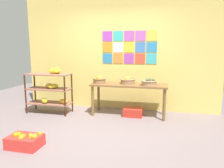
{
  "coord_description": "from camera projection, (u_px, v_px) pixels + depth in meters",
  "views": [
    {
      "loc": [
        1.08,
        -3.45,
        1.5
      ],
      "look_at": [
        0.08,
        0.76,
        0.78
      ],
      "focal_mm": 33.85,
      "sensor_mm": 36.0,
      "label": 1
    }
  ],
  "objects": [
    {
      "name": "fruit_basket_centre",
      "position": [
        128.0,
        80.0,
        4.78
      ],
      "size": [
        0.34,
        0.34,
        0.17
      ],
      "color": "#966F50",
      "rests_on": "display_table"
    },
    {
      "name": "banana_shelf_unit",
      "position": [
        51.0,
        85.0,
        4.96
      ],
      "size": [
        1.04,
        0.51,
        1.07
      ],
      "color": "#3F1C10",
      "rests_on": "ground"
    },
    {
      "name": "ground",
      "position": [
        98.0,
        133.0,
        3.81
      ],
      "size": [
        9.37,
        9.37,
        0.0
      ],
      "primitive_type": "plane",
      "color": "slate"
    },
    {
      "name": "orange_crate_foreground",
      "position": [
        25.0,
        141.0,
        3.25
      ],
      "size": [
        0.5,
        0.35,
        0.25
      ],
      "color": "red",
      "rests_on": "ground"
    },
    {
      "name": "fruit_basket_right",
      "position": [
        99.0,
        80.0,
        4.85
      ],
      "size": [
        0.31,
        0.31,
        0.18
      ],
      "color": "olive",
      "rests_on": "display_table"
    },
    {
      "name": "fruit_basket_left",
      "position": [
        149.0,
        82.0,
        4.55
      ],
      "size": [
        0.35,
        0.35,
        0.17
      ],
      "color": "#A37B54",
      "rests_on": "display_table"
    },
    {
      "name": "display_table",
      "position": [
        129.0,
        88.0,
        4.76
      ],
      "size": [
        1.7,
        0.58,
        0.73
      ],
      "color": "brown",
      "rests_on": "ground"
    },
    {
      "name": "produce_crate_under_table",
      "position": [
        133.0,
        112.0,
        4.78
      ],
      "size": [
        0.42,
        0.31,
        0.18
      ],
      "primitive_type": "cube",
      "color": "red",
      "rests_on": "ground"
    },
    {
      "name": "back_wall_with_art",
      "position": [
        118.0,
        53.0,
        5.22
      ],
      "size": [
        4.89,
        0.07,
        2.83
      ],
      "color": "#E6CB66",
      "rests_on": "ground"
    }
  ]
}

